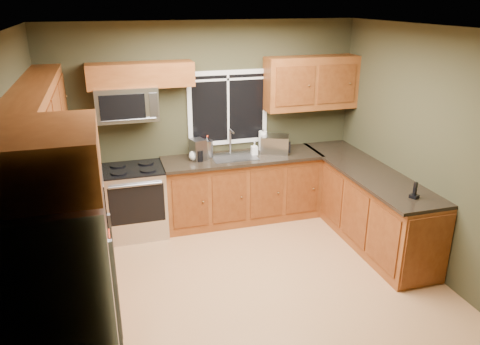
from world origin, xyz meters
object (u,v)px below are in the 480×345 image
toaster_oven (275,144)px  coffee_maker (198,150)px  range (135,201)px  soap_bottle_a (208,145)px  microwave (127,104)px  refrigerator (63,309)px  soap_bottle_c (194,154)px  cordless_phone (415,193)px  kettle (207,148)px  soap_bottle_b (254,148)px  paper_towel_roll (263,141)px

toaster_oven → coffee_maker: 1.09m
range → soap_bottle_a: soap_bottle_a is taller
coffee_maker → toaster_oven: bearing=0.6°
coffee_maker → microwave: bearing=173.9°
refrigerator → soap_bottle_c: refrigerator is taller
microwave → coffee_maker: bearing=-6.1°
microwave → toaster_oven: 2.06m
range → soap_bottle_c: bearing=2.8°
range → cordless_phone: 3.43m
refrigerator → kettle: bearing=59.6°
toaster_oven → soap_bottle_b: 0.31m
refrigerator → toaster_oven: (2.64, 2.83, 0.16)m
range → toaster_oven: 2.04m
paper_towel_roll → soap_bottle_a: (-0.79, 0.02, -0.00)m
paper_towel_roll → soap_bottle_a: size_ratio=1.13×
kettle → cordless_phone: 2.69m
kettle → paper_towel_roll: size_ratio=0.96×
kettle → soap_bottle_a: (0.04, 0.12, 0.00)m
soap_bottle_a → soap_bottle_b: bearing=-18.2°
soap_bottle_c → soap_bottle_a: bearing=39.9°
toaster_oven → coffee_maker: (-1.09, -0.01, 0.01)m
refrigerator → kettle: size_ratio=6.26×
range → paper_towel_roll: paper_towel_roll is taller
soap_bottle_c → soap_bottle_b: bearing=-0.6°
refrigerator → cordless_phone: refrigerator is taller
kettle → range: bearing=-173.8°
coffee_maker → soap_bottle_a: 0.25m
range → coffee_maker: coffee_maker is taller
microwave → soap_bottle_c: size_ratio=4.21×
kettle → paper_towel_roll: paper_towel_roll is taller
microwave → cordless_phone: bearing=-35.1°
refrigerator → soap_bottle_b: size_ratio=9.99×
range → refrigerator: bearing=-104.0°
coffee_maker → kettle: size_ratio=0.97×
toaster_oven → soap_bottle_c: 1.14m
range → coffee_maker: (0.86, 0.04, 0.60)m
kettle → soap_bottle_a: bearing=73.9°
refrigerator → cordless_phone: 3.64m
refrigerator → microwave: microwave is taller
coffee_maker → cordless_phone: 2.74m
range → microwave: microwave is taller
coffee_maker → paper_towel_roll: paper_towel_roll is taller
refrigerator → paper_towel_roll: bearing=49.8°
soap_bottle_b → cordless_phone: same height
microwave → coffee_maker: 1.09m
refrigerator → range: (0.69, 2.77, -0.43)m
coffee_maker → kettle: kettle is taller
coffee_maker → soap_bottle_b: (0.78, -0.01, -0.04)m
refrigerator → paper_towel_roll: (2.51, 2.98, 0.18)m
toaster_oven → kettle: 0.95m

